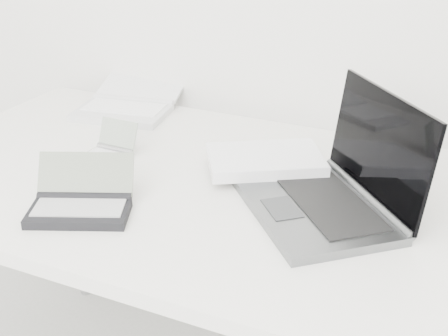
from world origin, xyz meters
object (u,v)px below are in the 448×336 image
at_px(laptop_large, 309,180).
at_px(palmtop_charcoal, 81,203).
at_px(desk, 245,209).
at_px(netbook_open_white, 128,104).

height_order(laptop_large, palmtop_charcoal, laptop_large).
bearing_deg(desk, netbook_open_white, 147.65).
relative_size(laptop_large, netbook_open_white, 1.47).
distance_m(netbook_open_white, palmtop_charcoal, 0.59).
bearing_deg(palmtop_charcoal, netbook_open_white, 90.59).
bearing_deg(netbook_open_white, laptop_large, -34.67).
bearing_deg(netbook_open_white, desk, -42.49).
bearing_deg(laptop_large, netbook_open_white, -156.67).
bearing_deg(palmtop_charcoal, laptop_large, 10.24).
xyz_separation_m(desk, palmtop_charcoal, (-0.25, -0.22, 0.07)).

